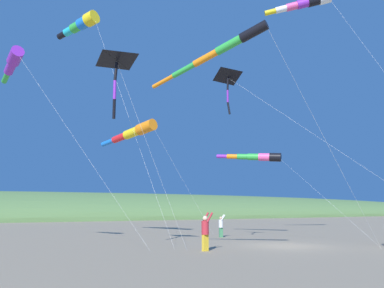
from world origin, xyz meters
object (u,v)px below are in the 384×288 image
at_px(person_child_green_jacket, 221,225).
at_px(person_adult_flyer, 205,230).
at_px(kite_delta_purple_drifting, 229,78).
at_px(kite_windsock_rainbow_low_near, 13,62).
at_px(kite_windsock_green_low_center, 306,3).
at_px(kite_windsock_small_distant, 134,132).
at_px(kite_windsock_blue_topmost, 222,49).
at_px(kite_windsock_black_fish_shape, 82,24).
at_px(kite_delta_red_high_left, 117,61).
at_px(kite_windsock_checkered_midright, 257,157).

bearing_deg(person_child_green_jacket, person_adult_flyer, 143.70).
xyz_separation_m(kite_delta_purple_drifting, kite_windsock_rainbow_low_near, (4.34, 11.54, 0.42)).
distance_m(kite_delta_purple_drifting, kite_windsock_green_low_center, 11.04).
relative_size(kite_delta_purple_drifting, kite_windsock_small_distant, 1.18).
xyz_separation_m(kite_windsock_green_low_center, kite_windsock_blue_topmost, (-6.55, 11.53, -8.51)).
distance_m(person_child_green_jacket, kite_windsock_blue_topmost, 14.71).
bearing_deg(kite_windsock_black_fish_shape, kite_delta_purple_drifting, -128.03).
bearing_deg(person_adult_flyer, kite_windsock_blue_topmost, 162.48).
relative_size(person_child_green_jacket, kite_windsock_black_fish_shape, 0.11).
bearing_deg(kite_delta_red_high_left, kite_windsock_small_distant, -22.66).
relative_size(kite_windsock_black_fish_shape, kite_windsock_small_distant, 1.70).
bearing_deg(kite_windsock_small_distant, kite_windsock_blue_topmost, 176.04).
height_order(person_adult_flyer, kite_windsock_black_fish_shape, kite_windsock_black_fish_shape).
distance_m(kite_windsock_checkered_midright, kite_windsock_small_distant, 9.90).
xyz_separation_m(kite_windsock_black_fish_shape, kite_windsock_blue_topmost, (-11.14, -4.02, -5.30)).
height_order(kite_windsock_green_low_center, kite_windsock_blue_topmost, kite_windsock_green_low_center).
bearing_deg(kite_windsock_black_fish_shape, kite_windsock_checkered_midright, -90.66).
bearing_deg(kite_windsock_checkered_midright, kite_windsock_blue_topmost, 138.09).
bearing_deg(kite_windsock_checkered_midright, person_adult_flyer, 129.95).
height_order(kite_windsock_rainbow_low_near, kite_windsock_blue_topmost, kite_windsock_rainbow_low_near).
relative_size(kite_delta_red_high_left, kite_windsock_black_fish_shape, 0.67).
height_order(person_adult_flyer, kite_windsock_checkered_midright, kite_windsock_checkered_midright).
distance_m(kite_windsock_checkered_midright, kite_windsock_blue_topmost, 15.01).
height_order(person_adult_flyer, person_child_green_jacket, person_adult_flyer).
bearing_deg(kite_windsock_small_distant, kite_delta_red_high_left, 157.34).
height_order(kite_windsock_green_low_center, kite_windsock_small_distant, kite_windsock_green_low_center).
bearing_deg(person_adult_flyer, kite_delta_red_high_left, 76.51).
bearing_deg(kite_windsock_rainbow_low_near, kite_delta_red_high_left, -135.42).
bearing_deg(kite_windsock_black_fish_shape, person_child_green_jacket, -92.60).
relative_size(kite_delta_purple_drifting, kite_windsock_blue_topmost, 0.89).
bearing_deg(kite_windsock_black_fish_shape, kite_windsock_rainbow_low_near, 112.76).
bearing_deg(person_adult_flyer, kite_delta_purple_drifting, -59.21).
height_order(person_child_green_jacket, kite_windsock_rainbow_low_near, kite_windsock_rainbow_low_near).
bearing_deg(kite_delta_red_high_left, kite_windsock_rainbow_low_near, 44.58).
distance_m(kite_windsock_green_low_center, kite_windsock_small_distant, 16.43).
bearing_deg(person_adult_flyer, kite_windsock_checkered_midright, -50.05).
bearing_deg(kite_windsock_small_distant, kite_windsock_checkered_midright, -114.92).
distance_m(kite_windsock_green_low_center, kite_windsock_rainbow_low_near, 20.93).
bearing_deg(kite_delta_purple_drifting, kite_windsock_black_fish_shape, 51.97).
relative_size(kite_windsock_rainbow_low_near, kite_windsock_black_fish_shape, 0.73).
height_order(kite_windsock_small_distant, kite_windsock_blue_topmost, kite_windsock_blue_topmost).
xyz_separation_m(person_child_green_jacket, kite_windsock_black_fish_shape, (0.47, 10.31, 13.23)).
bearing_deg(kite_windsock_green_low_center, person_adult_flyer, 105.38).
distance_m(person_child_green_jacket, kite_windsock_checkered_midright, 6.27).
distance_m(kite_delta_purple_drifting, kite_windsock_checkered_midright, 9.30).
height_order(kite_delta_red_high_left, kite_windsock_small_distant, kite_delta_red_high_left).
height_order(person_adult_flyer, kite_windsock_small_distant, kite_windsock_small_distant).
distance_m(kite_windsock_checkered_midright, kite_windsock_black_fish_shape, 16.05).
distance_m(kite_delta_purple_drifting, kite_windsock_blue_topmost, 6.37).
relative_size(person_child_green_jacket, kite_delta_red_high_left, 0.16).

